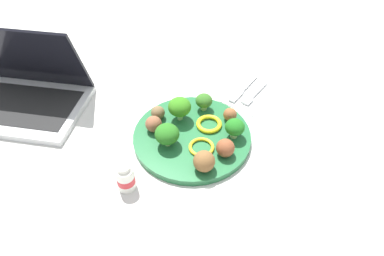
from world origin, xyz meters
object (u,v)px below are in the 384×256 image
Objects in this scene: broccoli_floret_back_right at (204,101)px; yogurt_bottle at (126,179)px; plate at (192,136)px; pepper_ring_front_right at (209,124)px; broccoli_floret_mid_right at (167,134)px; knife at (243,89)px; meatball_mid_left at (204,161)px; broccoli_floret_far_rim at (235,127)px; meatball_center at (158,113)px; meatball_mid_right at (225,148)px; napkin at (250,91)px; pepper_ring_center at (201,147)px; meatball_back_left at (230,114)px; fork at (254,94)px; meatball_far_rim at (154,124)px; laptop at (23,93)px; broccoli_floret_front_left at (180,107)px.

yogurt_bottle reaches higher than broccoli_floret_back_right.
pepper_ring_front_right is at bearing 169.39° from plate.
broccoli_floret_mid_right is 0.30m from knife.
knife is (-0.23, -0.03, -0.00)m from plate.
meatball_mid_left is at bearing 147.60° from yogurt_bottle.
meatball_center is (0.08, -0.18, -0.01)m from broccoli_floret_far_rim.
meatball_mid_left is at bearing 92.76° from broccoli_floret_mid_right.
meatball_mid_right is 0.26m from napkin.
plate is 5.67× the size of broccoli_floret_far_rim.
broccoli_floret_mid_right is at bearing -55.56° from pepper_ring_center.
knife is at bearing -155.99° from meatball_back_left.
yogurt_bottle is (0.26, -0.07, -0.02)m from broccoli_floret_far_rim.
meatball_mid_right is at bearing 154.91° from yogurt_bottle.
meatball_center is at bearing -90.26° from pepper_ring_center.
meatball_mid_right is at bearing 20.82° from fork.
meatball_mid_left is 0.17m from meatball_far_rim.
broccoli_floret_far_rim is at bearing 114.35° from meatball_center.
meatball_mid_left reaches higher than plate.
fork is at bearing 137.27° from laptop.
broccoli_floret_back_right is at bearing -120.36° from meatball_mid_right.
meatball_mid_right is 0.34× the size of fork.
meatball_mid_right is (0.06, 0.02, -0.01)m from broccoli_floret_far_rim.
knife is at bearing -157.96° from meatball_mid_left.
laptop reaches higher than knife.
meatball_far_rim is at bearing 115.79° from laptop.
broccoli_floret_front_left is at bearing -12.14° from napkin.
fork is 0.61m from laptop.
napkin is at bearing 167.86° from broccoli_floret_front_left.
knife is 0.43m from yogurt_bottle.
broccoli_floret_front_left is 0.98× the size of pepper_ring_front_right.
laptop is at bearing -64.21° from meatball_far_rim.
meatball_center is at bearing -23.14° from fork.
broccoli_floret_far_rim is 0.06m from meatball_mid_right.
broccoli_floret_far_rim reaches higher than meatball_back_left.
broccoli_floret_front_left is 1.05× the size of pepper_ring_center.
broccoli_floret_front_left is at bearing -163.90° from yogurt_bottle.
napkin is at bearing -154.29° from broccoli_floret_far_rim.
plate reaches higher than napkin.
broccoli_floret_front_left is at bearing -14.28° from broccoli_floret_back_right.
napkin is (-0.24, -0.11, -0.03)m from meatball_mid_right.
meatball_far_rim is (0.12, -0.15, -0.01)m from broccoli_floret_far_rim.
plate is at bearing 164.36° from broccoli_floret_mid_right.
broccoli_floret_mid_right is at bearing -59.40° from meatball_mid_right.
laptop is at bearing -87.43° from yogurt_bottle.
fork is (0.01, 0.02, 0.00)m from napkin.
broccoli_floret_far_rim reaches higher than pepper_ring_front_right.
meatball_mid_right reaches higher than fork.
broccoli_floret_far_rim is at bearing 127.35° from meatball_far_rim.
broccoli_floret_front_left reaches higher than napkin.
broccoli_floret_back_right is 0.37× the size of fork.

